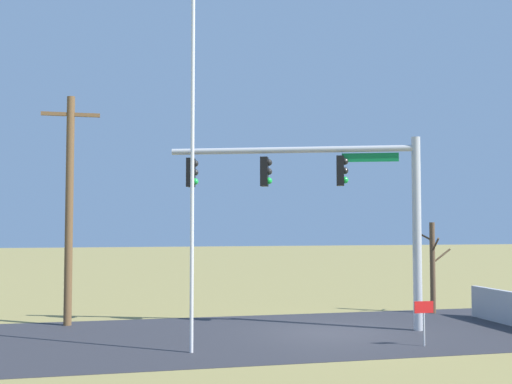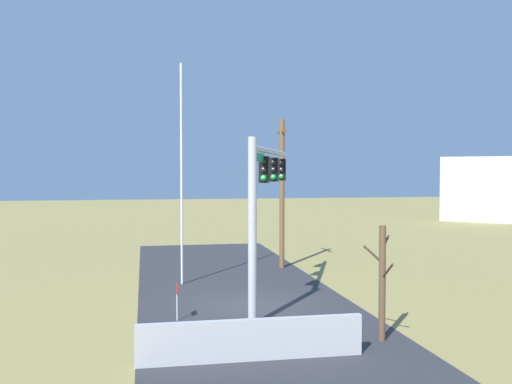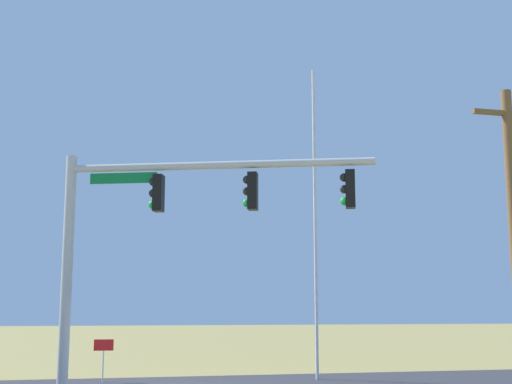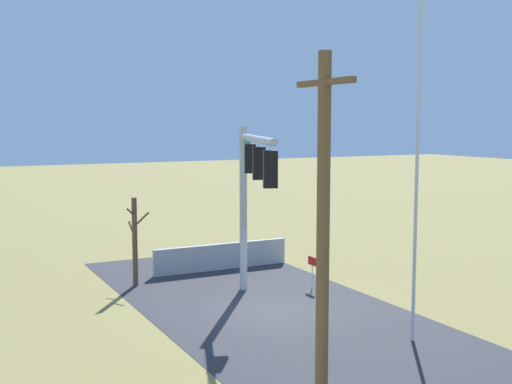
{
  "view_description": "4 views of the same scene",
  "coord_description": "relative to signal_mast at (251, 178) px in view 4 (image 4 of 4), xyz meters",
  "views": [
    {
      "loc": [
        -6.62,
        -18.4,
        3.28
      ],
      "look_at": [
        -2.03,
        1.28,
        4.37
      ],
      "focal_mm": 43.9,
      "sensor_mm": 36.0,
      "label": 1
    },
    {
      "loc": [
        21.33,
        -3.76,
        5.04
      ],
      "look_at": [
        -1.29,
        0.57,
        4.17
      ],
      "focal_mm": 41.27,
      "sensor_mm": 36.0,
      "label": 2
    },
    {
      "loc": [
        2.31,
        18.7,
        2.06
      ],
      "look_at": [
        -1.92,
        0.91,
        5.11
      ],
      "focal_mm": 49.74,
      "sensor_mm": 36.0,
      "label": 3
    },
    {
      "loc": [
        -18.51,
        10.13,
        6.23
      ],
      "look_at": [
        -1.11,
        1.16,
        4.13
      ],
      "focal_mm": 45.48,
      "sensor_mm": 36.0,
      "label": 4
    }
  ],
  "objects": [
    {
      "name": "bare_tree",
      "position": [
        4.8,
        2.53,
        -2.65
      ],
      "size": [
        1.27,
        1.02,
        3.41
      ],
      "color": "brown",
      "rests_on": "ground_plane"
    },
    {
      "name": "utility_pole",
      "position": [
        -8.38,
        2.63,
        -0.46
      ],
      "size": [
        1.9,
        0.26,
        7.6
      ],
      "color": "brown",
      "rests_on": "ground_plane"
    },
    {
      "name": "ground_plane",
      "position": [
        -0.43,
        -0.57,
        -4.42
      ],
      "size": [
        160.0,
        160.0,
        0.0
      ],
      "primitive_type": "plane",
      "color": "olive"
    },
    {
      "name": "retaining_fence",
      "position": [
        5.84,
        -1.56,
        -3.86
      ],
      "size": [
        0.2,
        6.05,
        1.11
      ],
      "primitive_type": "cube",
      "color": "#A8A8AD",
      "rests_on": "ground_plane"
    },
    {
      "name": "open_sign",
      "position": [
        1.32,
        -3.26,
        -3.51
      ],
      "size": [
        0.56,
        0.04,
        1.22
      ],
      "color": "silver",
      "rests_on": "ground_plane"
    },
    {
      "name": "signal_mast",
      "position": [
        0.0,
        0.0,
        0.0
      ],
      "size": [
        7.61,
        3.04,
        6.1
      ],
      "color": "#B2B5BA",
      "rests_on": "ground_plane"
    },
    {
      "name": "road_surface",
      "position": [
        -4.43,
        -0.57,
        -4.41
      ],
      "size": [
        28.0,
        8.0,
        0.01
      ],
      "primitive_type": "cube",
      "color": "#2D2D33",
      "rests_on": "ground_plane"
    },
    {
      "name": "sidewalk_corner",
      "position": [
        3.38,
        -0.9,
        -4.41
      ],
      "size": [
        6.0,
        6.0,
        0.01
      ],
      "primitive_type": "cube",
      "color": "#B7B5AD",
      "rests_on": "ground_plane"
    },
    {
      "name": "flagpole",
      "position": [
        -4.97,
        -2.7,
        0.42
      ],
      "size": [
        0.1,
        0.1,
        9.68
      ],
      "primitive_type": "cylinder",
      "color": "silver",
      "rests_on": "ground_plane"
    }
  ]
}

